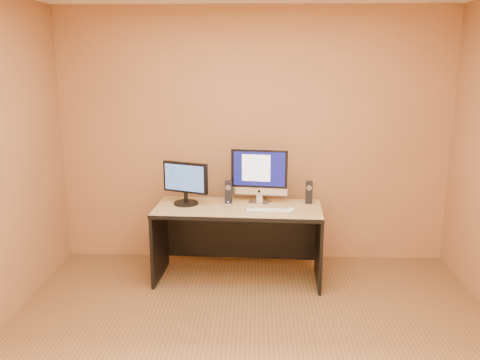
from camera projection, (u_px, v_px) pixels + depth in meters
The scene contains 10 objects.
walls at pixel (253, 183), 3.26m from camera, with size 4.00×4.00×2.60m, color #A46D42, non-canonical shape.
desk at pixel (238, 243), 4.85m from camera, with size 1.56×0.68×0.72m, color tan, non-canonical shape.
imac at pixel (259, 176), 4.87m from camera, with size 0.56×0.20×0.54m, color #BBBABF, non-canonical shape.
second_monitor at pixel (186, 183), 4.83m from camera, with size 0.47×0.23×0.41m, color black, non-canonical shape.
speaker_left at pixel (229, 192), 4.89m from camera, with size 0.07×0.07×0.21m, color black, non-canonical shape.
speaker_right at pixel (309, 192), 4.88m from camera, with size 0.07×0.07×0.21m, color black, non-canonical shape.
keyboard at pixel (268, 211), 4.63m from camera, with size 0.42×0.11×0.02m, color #BDBCC1.
mouse at pixel (291, 209), 4.65m from camera, with size 0.06×0.10×0.04m, color white.
cable_a at pixel (266, 199), 5.02m from camera, with size 0.01×0.01×0.21m, color black.
cable_b at pixel (262, 199), 5.05m from camera, with size 0.01×0.01×0.18m, color black.
Camera 1 is at (0.01, -3.17, 2.06)m, focal length 38.00 mm.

